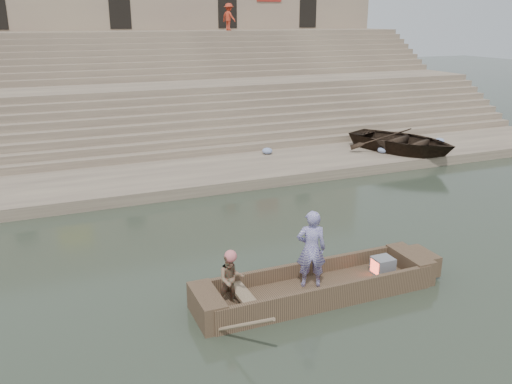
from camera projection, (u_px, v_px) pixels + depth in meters
ground at (358, 252)px, 14.18m from camera, size 120.00×120.00×0.00m
lower_landing at (247, 170)px, 21.13m from camera, size 32.00×4.00×0.40m
mid_landing at (193, 111)px, 27.33m from camera, size 32.00×3.00×2.80m
upper_landing at (161, 74)px, 33.10m from camera, size 32.00×3.00×5.20m
ghat_steps at (184, 99)px, 28.69m from camera, size 32.00×11.00×5.20m
building_wall at (145, 23)px, 35.66m from camera, size 32.00×5.07×11.20m
main_rowboat at (316, 292)px, 11.89m from camera, size 5.00×1.30×0.22m
rowboat_trim at (325, 282)px, 11.90m from camera, size 6.04×2.63×1.83m
standing_man at (311, 249)px, 11.65m from camera, size 0.76×0.64×1.79m
rowing_man at (231, 279)px, 11.00m from camera, size 0.61×0.50×1.16m
television at (382, 266)px, 12.44m from camera, size 0.46×0.42×0.40m
beached_rowboat at (402, 141)px, 22.96m from camera, size 4.99×5.65×0.97m
pedestrian at (229, 17)px, 32.79m from camera, size 0.95×1.19×1.61m
cloth_bundles at (378, 148)px, 23.30m from camera, size 8.61×2.65×0.26m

